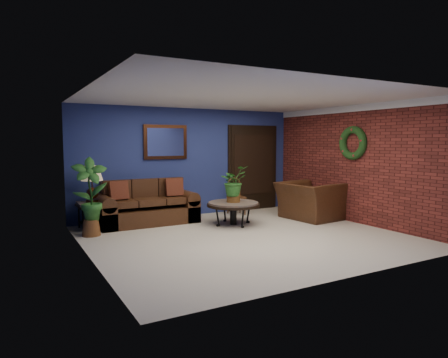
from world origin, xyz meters
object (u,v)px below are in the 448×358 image
coffee_table (233,205)px  side_chair (235,193)px  sofa (146,209)px  armchair (309,201)px  end_table (93,208)px  table_lamp (92,179)px

coffee_table → side_chair: (0.68, 1.06, 0.08)m
sofa → coffee_table: 1.85m
sofa → armchair: (3.34, -1.31, 0.11)m
end_table → armchair: (4.45, -1.28, 0.00)m
coffee_table → end_table: end_table is taller
armchair → coffee_table: bearing=75.6°
coffee_table → table_lamp: 2.88m
sofa → armchair: 3.59m
sofa → side_chair: 2.23m
sofa → coffee_table: bearing=-33.7°
coffee_table → end_table: (-2.65, 1.00, -0.01)m
sofa → side_chair: bearing=0.9°
end_table → table_lamp: bearing=-26.6°
coffee_table → side_chair: bearing=57.4°
sofa → side_chair: (2.22, 0.04, 0.19)m
table_lamp → armchair: bearing=-16.1°
end_table → armchair: bearing=-16.1°
table_lamp → side_chair: table_lamp is taller
end_table → armchair: size_ratio=0.46×
end_table → armchair: 4.63m
coffee_table → armchair: armchair is taller
coffee_table → side_chair: side_chair is taller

